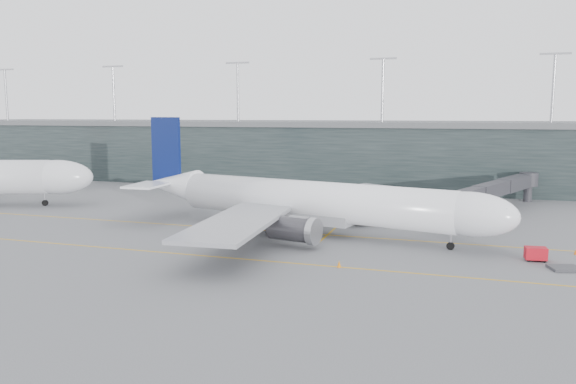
% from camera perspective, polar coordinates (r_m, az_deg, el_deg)
% --- Properties ---
extents(ground, '(320.00, 320.00, 0.00)m').
position_cam_1_polar(ground, '(85.09, 1.37, -3.61)').
color(ground, '#525257').
rests_on(ground, ground).
extents(taxiline_a, '(160.00, 0.25, 0.02)m').
position_cam_1_polar(taxiline_a, '(81.33, 0.59, -4.15)').
color(taxiline_a, '#CB9313').
rests_on(taxiline_a, ground).
extents(taxiline_b, '(160.00, 0.25, 0.02)m').
position_cam_1_polar(taxiline_b, '(66.60, -3.44, -6.90)').
color(taxiline_b, '#CB9313').
rests_on(taxiline_b, ground).
extents(taxiline_lead_main, '(0.25, 60.00, 0.02)m').
position_cam_1_polar(taxiline_lead_main, '(103.14, 7.14, -1.62)').
color(taxiline_lead_main, '#CB9313').
rests_on(taxiline_lead_main, ground).
extents(taxiline_lead_adj, '(0.25, 60.00, 0.02)m').
position_cam_1_polar(taxiline_lead_adj, '(141.16, -26.74, 0.17)').
color(taxiline_lead_adj, '#CB9313').
rests_on(taxiline_lead_adj, ground).
extents(terminal, '(240.00, 36.00, 29.00)m').
position_cam_1_polar(terminal, '(140.33, 7.98, 4.03)').
color(terminal, black).
rests_on(terminal, ground).
extents(main_aircraft, '(58.47, 54.08, 16.51)m').
position_cam_1_polar(main_aircraft, '(80.34, 2.12, -0.95)').
color(main_aircraft, white).
rests_on(main_aircraft, ground).
extents(jet_bridge, '(16.70, 42.37, 5.71)m').
position_cam_1_polar(jet_bridge, '(102.64, 19.08, 0.36)').
color(jet_bridge, '#2C2C31').
rests_on(jet_bridge, ground).
extents(gse_cart, '(2.53, 1.75, 1.63)m').
position_cam_1_polar(gse_cart, '(71.97, 23.86, -5.72)').
color(gse_cart, '#B40C1A').
rests_on(gse_cart, ground).
extents(baggage_dolly, '(3.73, 3.31, 0.31)m').
position_cam_1_polar(baggage_dolly, '(69.45, 26.29, -6.96)').
color(baggage_dolly, '#323236').
rests_on(baggage_dolly, ground).
extents(uld_a, '(2.60, 2.26, 2.04)m').
position_cam_1_polar(uld_a, '(95.40, -0.81, -1.69)').
color(uld_a, '#333237').
rests_on(uld_a, ground).
extents(uld_b, '(2.02, 1.69, 1.71)m').
position_cam_1_polar(uld_b, '(95.90, 2.29, -1.75)').
color(uld_b, '#333237').
rests_on(uld_b, ground).
extents(uld_c, '(2.02, 1.72, 1.65)m').
position_cam_1_polar(uld_c, '(95.36, 3.38, -1.83)').
color(uld_c, '#333237').
rests_on(uld_c, ground).
extents(cone_nose, '(0.42, 0.42, 0.66)m').
position_cam_1_polar(cone_nose, '(77.41, 27.19, -5.43)').
color(cone_nose, '#CC5B0B').
rests_on(cone_nose, ground).
extents(cone_wing_stbd, '(0.49, 0.49, 0.78)m').
position_cam_1_polar(cone_wing_stbd, '(63.58, 5.21, -7.29)').
color(cone_wing_stbd, orange).
rests_on(cone_wing_stbd, ground).
extents(cone_wing_port, '(0.43, 0.43, 0.69)m').
position_cam_1_polar(cone_wing_port, '(93.69, 8.21, -2.40)').
color(cone_wing_port, orange).
rests_on(cone_wing_port, ground).
extents(cone_tail, '(0.46, 0.46, 0.73)m').
position_cam_1_polar(cone_tail, '(79.43, -7.43, -4.25)').
color(cone_tail, '#F4590D').
rests_on(cone_tail, ground).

